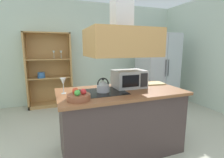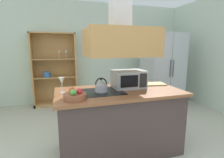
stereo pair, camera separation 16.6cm
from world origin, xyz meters
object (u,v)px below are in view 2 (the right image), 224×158
wine_glass_on_counter (62,81)px  dish_cabinet (55,74)px  fruit_bowl (75,96)px  kettle (101,86)px  cutting_board (154,84)px  refrigerator (162,70)px  microwave (128,79)px

wine_glass_on_counter → dish_cabinet: bearing=93.7°
fruit_bowl → kettle: bearing=34.3°
kettle → fruit_bowl: kettle is taller
dish_cabinet → cutting_board: (1.59, -2.25, 0.09)m
dish_cabinet → refrigerator: bearing=-18.6°
refrigerator → wine_glass_on_counter: size_ratio=8.93×
cutting_board → microwave: 0.50m
dish_cabinet → fruit_bowl: dish_cabinet is taller
dish_cabinet → wine_glass_on_counter: 2.36m
kettle → microwave: 0.47m
dish_cabinet → wine_glass_on_counter: size_ratio=8.99×
refrigerator → kettle: 2.52m
microwave → kettle: bearing=-163.9°
dish_cabinet → fruit_bowl: 2.72m
kettle → dish_cabinet: bearing=104.9°
kettle → cutting_board: size_ratio=0.56×
dish_cabinet → wine_glass_on_counter: bearing=-86.3°
fruit_bowl → cutting_board: bearing=19.4°
wine_glass_on_counter → fruit_bowl: bearing=-69.5°
refrigerator → fruit_bowl: bearing=-142.1°
refrigerator → cutting_board: bearing=-127.4°
dish_cabinet → wine_glass_on_counter: dish_cabinet is taller
refrigerator → dish_cabinet: bearing=161.4°
cutting_board → fruit_bowl: (-1.30, -0.46, 0.04)m
wine_glass_on_counter → fruit_bowl: size_ratio=0.78×
refrigerator → wine_glass_on_counter: refrigerator is taller
cutting_board → refrigerator: bearing=52.6°
refrigerator → cutting_board: 1.72m
refrigerator → kettle: size_ratio=9.60×
refrigerator → microwave: bearing=-136.6°
dish_cabinet → cutting_board: dish_cabinet is taller
refrigerator → kettle: bearing=-141.5°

